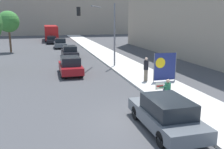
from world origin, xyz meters
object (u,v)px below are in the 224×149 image
pedestrian_behind (146,69)px  traffic_light_pole (101,24)px  street_tree_midblock (8,22)px  car_on_road_nearest (70,66)px  car_on_road_midblock (70,51)px  car_on_road_distant (60,43)px  parked_car_curbside (166,114)px  city_bus_on_road (51,32)px  car_on_road_far_lane (51,40)px  protest_banner (165,67)px  seated_protester (168,89)px

pedestrian_behind → traffic_light_pole: bearing=88.3°
street_tree_midblock → car_on_road_nearest: bearing=-67.9°
car_on_road_midblock → car_on_road_distant: car_on_road_distant is taller
parked_car_curbside → city_bus_on_road: (-3.46, 46.00, 1.09)m
pedestrian_behind → car_on_road_far_lane: pedestrian_behind is taller
protest_banner → city_bus_on_road: 39.47m
car_on_road_midblock → car_on_road_far_lane: 17.77m
seated_protester → traffic_light_pole: traffic_light_pole is taller
traffic_light_pole → car_on_road_nearest: traffic_light_pole is taller
protest_banner → car_on_road_midblock: bearing=110.6°
pedestrian_behind → parked_car_curbside: (-2.23, -7.57, -0.33)m
street_tree_midblock → protest_banner: bearing=-58.4°
pedestrian_behind → parked_car_curbside: pedestrian_behind is taller
car_on_road_distant → city_bus_on_road: size_ratio=0.40×
seated_protester → car_on_road_distant: 28.85m
seated_protester → city_bus_on_road: (-5.16, 42.87, 1.00)m
pedestrian_behind → parked_car_curbside: bearing=-121.9°
car_on_road_nearest → car_on_road_distant: bearing=89.0°
traffic_light_pole → car_on_road_distant: traffic_light_pole is taller
protest_banner → parked_car_curbside: size_ratio=0.47×
traffic_light_pole → city_bus_on_road: bearing=97.2°
seated_protester → parked_car_curbside: bearing=-103.0°
traffic_light_pole → parked_car_curbside: traffic_light_pole is taller
car_on_road_nearest → car_on_road_far_lane: car_on_road_nearest is taller
car_on_road_far_lane → city_bus_on_road: 6.77m
parked_car_curbside → car_on_road_nearest: 12.23m
seated_protester → car_on_road_far_lane: bearing=113.9°
seated_protester → city_bus_on_road: bearing=112.4°
seated_protester → pedestrian_behind: size_ratio=0.69×
car_on_road_distant → car_on_road_nearest: bearing=-91.0°
seated_protester → street_tree_midblock: 27.65m
protest_banner → parked_car_curbside: (-3.51, -7.15, -0.53)m
car_on_road_far_lane → traffic_light_pole: bearing=-80.6°
car_on_road_distant → car_on_road_far_lane: (-1.14, 7.64, -0.04)m
car_on_road_nearest → car_on_road_midblock: car_on_road_nearest is taller
protest_banner → car_on_road_far_lane: (-7.10, 32.16, -0.53)m
street_tree_midblock → pedestrian_behind: bearing=-60.5°
parked_car_curbside → car_on_road_distant: 31.77m
pedestrian_behind → protest_banner: bearing=-33.7°
traffic_light_pole → car_on_road_far_lane: 25.23m
city_bus_on_road → protest_banner: bearing=-79.8°
seated_protester → car_on_road_distant: bearing=113.8°
protest_banner → car_on_road_midblock: (-5.44, 14.47, -0.54)m
parked_car_curbside → street_tree_midblock: (-9.43, 28.21, 3.47)m
seated_protester → traffic_light_pole: size_ratio=0.21×
seated_protester → protest_banner: size_ratio=0.58×
traffic_light_pole → street_tree_midblock: (-9.91, 13.55, 0.04)m
parked_car_curbside → car_on_road_nearest: bearing=103.2°
pedestrian_behind → car_on_road_nearest: size_ratio=0.42×
pedestrian_behind → car_on_road_midblock: bearing=91.0°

